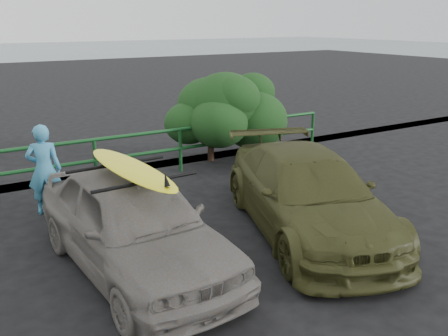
% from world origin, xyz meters
% --- Properties ---
extents(ground, '(80.00, 80.00, 0.00)m').
position_xyz_m(ground, '(0.00, 0.00, 0.00)').
color(ground, black).
extents(guardrail, '(14.00, 0.08, 1.04)m').
position_xyz_m(guardrail, '(0.00, 5.00, 0.52)').
color(guardrail, '#14471D').
rests_on(guardrail, ground).
extents(shrub_right, '(3.20, 2.40, 2.01)m').
position_xyz_m(shrub_right, '(5.00, 5.50, 1.00)').
color(shrub_right, '#183C16').
rests_on(shrub_right, ground).
extents(sedan, '(1.87, 4.23, 1.41)m').
position_xyz_m(sedan, '(0.30, 1.04, 0.71)').
color(sedan, slate).
rests_on(sedan, ground).
extents(olive_vehicle, '(3.26, 4.95, 1.33)m').
position_xyz_m(olive_vehicle, '(3.22, 0.80, 0.67)').
color(olive_vehicle, '#3F411C').
rests_on(olive_vehicle, ground).
extents(man, '(0.70, 0.57, 1.66)m').
position_xyz_m(man, '(-0.26, 3.91, 0.83)').
color(man, '#4096C0').
rests_on(man, ground).
extents(roof_rack, '(1.50, 1.08, 0.05)m').
position_xyz_m(roof_rack, '(0.30, 1.04, 1.44)').
color(roof_rack, black).
rests_on(roof_rack, sedan).
extents(surfboard, '(0.63, 2.49, 0.07)m').
position_xyz_m(surfboard, '(0.30, 1.04, 1.50)').
color(surfboard, '#FFFB1A').
rests_on(surfboard, roof_rack).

